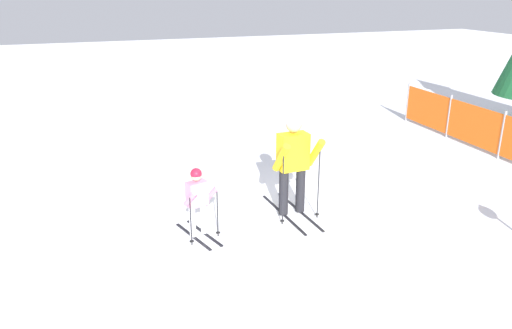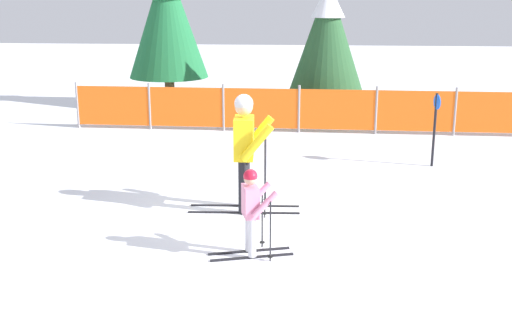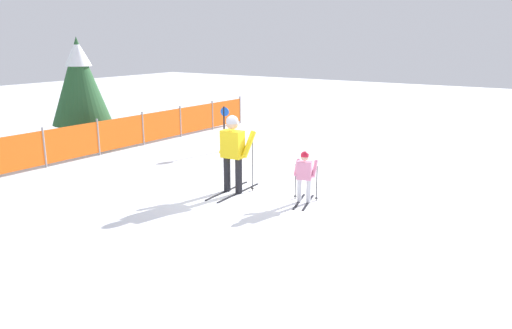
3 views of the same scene
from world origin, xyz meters
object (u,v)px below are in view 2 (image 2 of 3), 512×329
Objects in this scene: skier_child at (252,206)px; skier_adult at (245,142)px; conifer_near at (167,17)px; conifer_far at (327,35)px; safety_fence at (337,110)px; trail_marker at (435,122)px.

skier_adult is at bearing 81.75° from skier_child.
conifer_near reaches higher than skier_child.
conifer_far is at bearing -19.27° from conifer_near.
conifer_near reaches higher than skier_adult.
conifer_far is at bearing 66.36° from skier_child.
safety_fence is at bearing 63.00° from skier_child.
safety_fence is 3.06× the size of conifer_near.
trail_marker is at bearing -42.89° from conifer_near.
trail_marker is at bearing 39.33° from skier_child.
skier_child is 0.81× the size of trail_marker.
trail_marker is (3.33, 2.78, -0.20)m from skier_adult.
conifer_near is 8.78m from trail_marker.
conifer_far reaches higher than skier_child.
safety_fence is at bearing 71.17° from skier_adult.
conifer_far is (-0.24, 1.55, 1.61)m from safety_fence.
skier_child is at bearing -124.45° from trail_marker.
trail_marker is at bearing 37.38° from skier_adult.
skier_child is 0.28× the size of conifer_near.
conifer_far is 4.65m from conifer_near.
conifer_near is at bearing 106.51° from skier_adult.
skier_adult is 0.14× the size of safety_fence.
trail_marker is (1.70, -2.79, 0.31)m from safety_fence.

